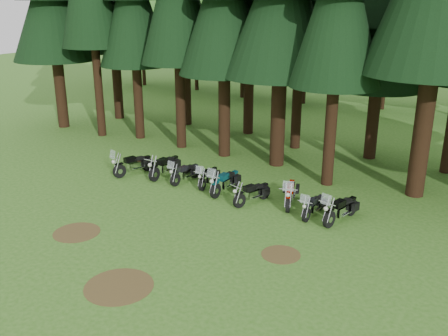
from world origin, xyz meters
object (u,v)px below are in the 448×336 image
Objects in this scene: motorcycle_2 at (185,173)px; motorcycle_7 at (313,206)px; motorcycle_5 at (252,194)px; motorcycle_8 at (341,210)px; motorcycle_0 at (133,165)px; motorcycle_1 at (165,167)px; motorcycle_6 at (290,194)px; motorcycle_3 at (208,177)px; motorcycle_4 at (225,182)px.

motorcycle_2 reaches higher than motorcycle_7.
motorcycle_8 reaches higher than motorcycle_5.
motorcycle_1 is (1.56, 0.60, -0.00)m from motorcycle_0.
motorcycle_7 is (1.31, -0.57, -0.08)m from motorcycle_6.
motorcycle_4 is at bearing -24.83° from motorcycle_3.
motorcycle_2 is 1.02× the size of motorcycle_3.
motorcycle_1 is 1.02× the size of motorcycle_6.
motorcycle_5 is at bearing -13.74° from motorcycle_4.
motorcycle_5 is 1.64m from motorcycle_6.
motorcycle_1 is 9.36m from motorcycle_8.
motorcycle_7 is (4.47, -0.34, -0.08)m from motorcycle_4.
motorcycle_2 is 0.89× the size of motorcycle_8.
motorcycle_3 is at bearing -177.60° from motorcycle_5.
motorcycle_1 is 1.36m from motorcycle_2.
motorcycle_2 is 2.40m from motorcycle_4.
motorcycle_1 is 1.14× the size of motorcycle_2.
motorcycle_1 is at bearing 177.96° from motorcycle_7.
motorcycle_6 is 1.43m from motorcycle_7.
motorcycle_8 reaches higher than motorcycle_4.
motorcycle_0 is 1.11× the size of motorcycle_2.
motorcycle_0 reaches higher than motorcycle_5.
motorcycle_6 is at bearing -0.58° from motorcycle_1.
motorcycle_4 reaches higher than motorcycle_1.
motorcycle_5 is 0.88× the size of motorcycle_8.
motorcycle_5 is at bearing -163.57° from motorcycle_8.
motorcycle_4 is 4.48m from motorcycle_7.
motorcycle_4 is (5.30, 0.27, -0.00)m from motorcycle_0.
motorcycle_5 is (1.67, -0.46, -0.05)m from motorcycle_4.
motorcycle_4 is 1.00× the size of motorcycle_8.
motorcycle_3 reaches higher than motorcycle_1.
motorcycle_1 is 1.01× the size of motorcycle_8.
motorcycle_3 is at bearing 13.41° from motorcycle_2.
motorcycle_1 is 8.24m from motorcycle_7.
motorcycle_8 reaches higher than motorcycle_3.
motorcycle_0 reaches higher than motorcycle_7.
motorcycle_6 is at bearing 159.33° from motorcycle_7.
motorcycle_0 is at bearing -166.32° from motorcycle_8.
motorcycle_5 is 3.94m from motorcycle_8.
motorcycle_1 is 3.76m from motorcycle_4.
motorcycle_2 is 0.89× the size of motorcycle_4.
motorcycle_0 is 1.13× the size of motorcycle_5.
motorcycle_5 is (6.97, -0.19, -0.06)m from motorcycle_0.
motorcycle_8 reaches higher than motorcycle_7.
motorcycle_6 reaches higher than motorcycle_7.
motorcycle_0 and motorcycle_8 have the same top height.
motorcycle_7 is at bearing -42.10° from motorcycle_6.
motorcycle_4 is 1.18× the size of motorcycle_7.
motorcycle_1 is at bearing 160.33° from motorcycle_6.
motorcycle_5 is at bearing -8.04° from motorcycle_1.
motorcycle_0 is 0.99× the size of motorcycle_8.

